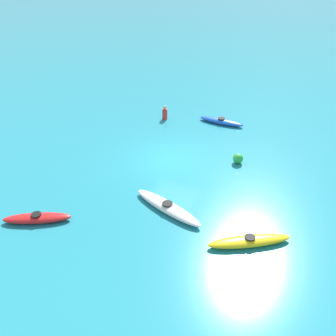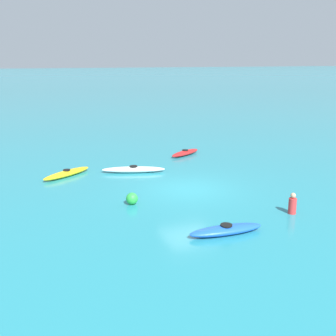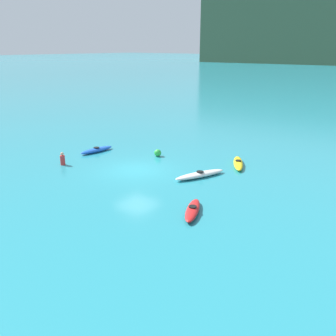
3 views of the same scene
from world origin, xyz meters
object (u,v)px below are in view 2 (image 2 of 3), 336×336
at_px(kayak_white, 133,169).
at_px(kayak_blue, 226,230).
at_px(buoy_green, 132,199).
at_px(kayak_yellow, 67,173).
at_px(person_near_shore, 292,204).
at_px(kayak_red, 185,153).

xyz_separation_m(kayak_white, kayak_blue, (-9.29, -0.33, 0.00)).
height_order(kayak_white, buoy_green, buoy_green).
bearing_deg(kayak_yellow, kayak_white, -100.71).
height_order(buoy_green, person_near_shore, person_near_shore).
bearing_deg(person_near_shore, kayak_blue, 101.30).
bearing_deg(kayak_yellow, kayak_blue, -158.76).
distance_m(buoy_green, person_near_shore, 6.69).
bearing_deg(buoy_green, kayak_red, -39.22).
height_order(kayak_white, kayak_red, same).
height_order(kayak_white, person_near_shore, person_near_shore).
bearing_deg(kayak_yellow, kayak_red, -75.93).
height_order(kayak_blue, buoy_green, buoy_green).
height_order(kayak_red, buoy_green, buoy_green).
distance_m(kayak_white, kayak_yellow, 3.60).
relative_size(kayak_white, kayak_blue, 1.23).
xyz_separation_m(kayak_blue, kayak_yellow, (9.96, 3.87, -0.00)).
relative_size(kayak_yellow, person_near_shore, 3.38).
distance_m(kayak_blue, person_near_shore, 3.61).
bearing_deg(buoy_green, kayak_yellow, 17.62).
bearing_deg(kayak_blue, kayak_yellow, 21.24).
xyz_separation_m(kayak_white, person_near_shore, (-8.59, -3.86, 0.22)).
bearing_deg(buoy_green, kayak_white, -19.50).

